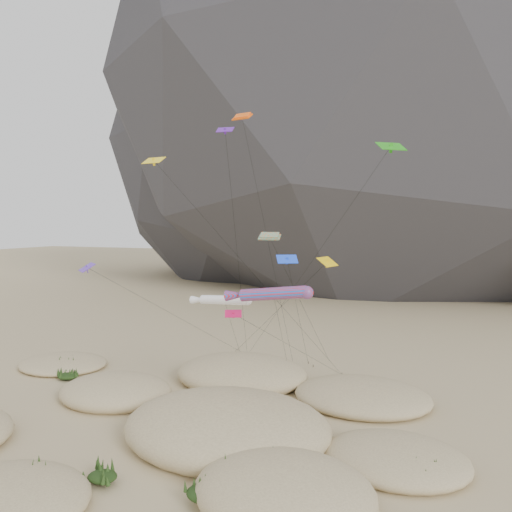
{
  "coord_description": "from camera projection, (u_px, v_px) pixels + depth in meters",
  "views": [
    {
      "loc": [
        20.47,
        -33.49,
        17.7
      ],
      "look_at": [
        2.63,
        12.0,
        14.33
      ],
      "focal_mm": 35.0,
      "sensor_mm": 36.0,
      "label": 1
    }
  ],
  "objects": [
    {
      "name": "ground",
      "position": [
        171.0,
        444.0,
        39.78
      ],
      "size": [
        500.0,
        500.0,
        0.0
      ],
      "primitive_type": "plane",
      "color": "#CCB789",
      "rests_on": "ground"
    },
    {
      "name": "rock_headland",
      "position": [
        404.0,
        29.0,
        142.72
      ],
      "size": [
        226.37,
        148.64,
        177.5
      ],
      "color": "black",
      "rests_on": "ground"
    },
    {
      "name": "multi_parafoil",
      "position": [
        270.0,
        238.0,
        51.24
      ],
      "size": [
        4.54,
        13.78,
        16.64
      ],
      "color": "#FF611A",
      "rests_on": "ground"
    },
    {
      "name": "delta_kites",
      "position": [
        237.0,
        226.0,
        47.34
      ],
      "size": [
        32.67,
        20.46,
        26.71
      ],
      "color": "#C4124B",
      "rests_on": "ground"
    },
    {
      "name": "kite_stakes",
      "position": [
        288.0,
        365.0,
        61.23
      ],
      "size": [
        20.64,
        4.99,
        0.3
      ],
      "color": "#3F2D1E",
      "rests_on": "ground"
    },
    {
      "name": "dunes",
      "position": [
        195.0,
        415.0,
        43.76
      ],
      "size": [
        51.17,
        38.84,
        4.57
      ],
      "color": "#CCB789",
      "rests_on": "ground"
    },
    {
      "name": "rainbow_tube_kite",
      "position": [
        270.0,
        294.0,
        42.86
      ],
      "size": [
        8.0,
        15.94,
        12.39
      ],
      "color": "red",
      "rests_on": "ground"
    },
    {
      "name": "white_tube_kite",
      "position": [
        222.0,
        300.0,
        47.9
      ],
      "size": [
        7.24,
        15.11,
        10.9
      ],
      "color": "white",
      "rests_on": "ground"
    },
    {
      "name": "orange_parafoil",
      "position": [
        243.0,
        121.0,
        54.46
      ],
      "size": [
        5.11,
        7.62,
        29.59
      ],
      "color": "#FF590D",
      "rests_on": "ground"
    },
    {
      "name": "dune_grass",
      "position": [
        175.0,
        420.0,
        42.5
      ],
      "size": [
        43.53,
        26.99,
        1.56
      ],
      "color": "black",
      "rests_on": "ground"
    }
  ]
}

